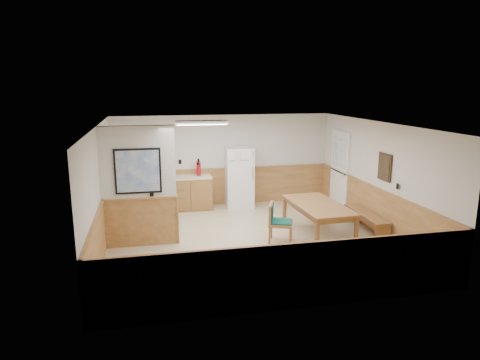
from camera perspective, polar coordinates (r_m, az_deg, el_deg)
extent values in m
plane|color=#C3AF8C|center=(9.36, 1.08, -8.01)|extent=(6.00, 6.00, 0.00)
cube|color=silver|center=(8.80, 1.14, 7.43)|extent=(6.00, 6.00, 0.02)
cube|color=silver|center=(11.88, -2.22, 2.66)|extent=(6.00, 0.02, 2.50)
cube|color=silver|center=(10.10, 17.91, 0.31)|extent=(0.02, 6.00, 2.50)
cube|color=silver|center=(8.82, -18.23, -1.43)|extent=(0.02, 6.00, 2.50)
cube|color=tan|center=(12.01, -2.18, -0.89)|extent=(6.00, 0.04, 1.00)
cube|color=tan|center=(10.27, 17.53, -3.79)|extent=(0.04, 6.00, 1.00)
cube|color=tan|center=(9.02, -17.78, -6.05)|extent=(0.04, 6.00, 1.00)
cube|color=silver|center=(8.86, -13.50, 2.23)|extent=(1.50, 0.15, 1.50)
cube|color=tan|center=(9.16, -13.10, -5.48)|extent=(1.50, 0.17, 1.00)
cube|color=black|center=(8.80, -13.46, 1.16)|extent=(0.92, 0.03, 0.92)
cube|color=white|center=(8.78, -13.46, 1.14)|extent=(0.84, 0.01, 0.84)
cube|color=olive|center=(11.60, -7.27, -1.82)|extent=(1.40, 0.60, 0.86)
cube|color=olive|center=(11.58, -14.54, -2.15)|extent=(0.06, 0.60, 0.86)
cube|color=olive|center=(11.57, -10.88, -1.99)|extent=(0.06, 0.60, 0.86)
cube|color=beige|center=(11.47, -9.32, 0.27)|extent=(2.20, 0.60, 0.04)
cube|color=beige|center=(11.75, -9.41, 0.90)|extent=(2.20, 0.02, 0.10)
cube|color=white|center=(11.78, 13.13, 1.14)|extent=(0.05, 1.02, 2.15)
cube|color=white|center=(11.78, 13.09, 1.14)|extent=(0.04, 0.90, 2.05)
cube|color=silver|center=(11.68, 13.10, 3.66)|extent=(0.02, 0.76, 0.80)
cube|color=white|center=(11.64, -12.47, 3.66)|extent=(0.80, 0.03, 1.00)
cube|color=silver|center=(11.62, -12.47, 3.65)|extent=(0.70, 0.01, 0.90)
cube|color=#362715|center=(9.78, 18.74, 1.65)|extent=(0.03, 0.50, 0.60)
cube|color=black|center=(9.77, 18.64, 1.65)|extent=(0.01, 0.42, 0.52)
cube|color=white|center=(9.94, -5.14, 7.67)|extent=(1.20, 0.30, 0.08)
cube|color=white|center=(9.94, -5.14, 7.41)|extent=(1.15, 0.25, 0.01)
cube|color=white|center=(11.67, -0.11, 0.36)|extent=(0.76, 0.74, 1.65)
cube|color=silver|center=(11.27, 1.72, 3.42)|extent=(0.03, 0.02, 0.21)
cube|color=silver|center=(11.36, 1.70, 0.87)|extent=(0.03, 0.02, 0.39)
cube|color=#A97C3E|center=(9.49, 10.37, -3.32)|extent=(1.06, 1.99, 0.05)
cube|color=#A97C3E|center=(9.51, 10.35, -3.75)|extent=(0.95, 1.88, 0.10)
cube|color=#A97C3E|center=(8.64, 10.26, -7.51)|extent=(0.07, 0.07, 0.70)
cube|color=#A97C3E|center=(10.23, 5.96, -4.19)|extent=(0.07, 0.07, 0.70)
cube|color=#A97C3E|center=(9.02, 15.21, -6.89)|extent=(0.07, 0.07, 0.70)
cube|color=#A97C3E|center=(10.56, 10.30, -3.81)|extent=(0.07, 0.07, 0.70)
cube|color=#A97C3E|center=(10.14, 16.48, -4.37)|extent=(0.41, 1.63, 0.05)
cube|color=#A97C3E|center=(9.58, 18.56, -6.91)|extent=(0.34, 0.07, 0.40)
cube|color=#A97C3E|center=(10.84, 14.50, -4.40)|extent=(0.34, 0.07, 0.40)
cube|color=#A97C3E|center=(9.14, 5.45, -5.77)|extent=(0.63, 0.63, 0.06)
cube|color=#105440|center=(9.13, 5.46, -5.51)|extent=(0.58, 0.58, 0.03)
cube|color=#A97C3E|center=(9.09, 4.13, -4.34)|extent=(0.23, 0.47, 0.40)
cube|color=#105440|center=(9.11, 2.78, -4.28)|extent=(0.18, 0.41, 0.34)
cube|color=#A97C3E|center=(9.03, 3.96, -7.50)|extent=(0.05, 0.05, 0.39)
cube|color=#A97C3E|center=(9.43, 4.21, -6.61)|extent=(0.05, 0.05, 0.39)
cube|color=#A97C3E|center=(9.00, 6.70, -7.61)|extent=(0.05, 0.05, 0.39)
cube|color=#A97C3E|center=(9.41, 6.83, -6.72)|extent=(0.05, 0.05, 0.39)
cylinder|color=#B70916|center=(11.54, -5.54, 1.50)|extent=(0.15, 0.15, 0.38)
cylinder|color=black|center=(11.50, -5.56, 2.63)|extent=(0.06, 0.06, 0.08)
cylinder|color=#167B31|center=(11.40, -13.39, 0.65)|extent=(0.08, 0.08, 0.21)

